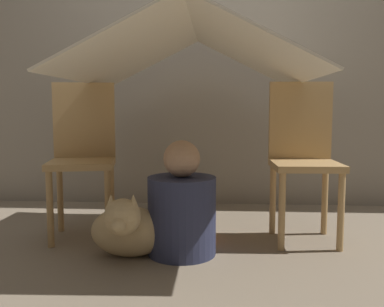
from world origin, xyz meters
TOP-DOWN VIEW (x-y plane):
  - ground_plane at (0.00, 0.00)m, footprint 8.80×8.80m
  - wall_back at (0.00, 1.13)m, footprint 7.00×0.05m
  - chair_left at (-0.64, 0.24)m, footprint 0.42×0.42m
  - chair_right at (0.63, 0.24)m, footprint 0.37×0.37m
  - sheet_canopy at (0.00, 0.17)m, footprint 1.27×1.32m
  - person_front at (-0.04, -0.07)m, footprint 0.35×0.35m
  - dog at (-0.30, -0.16)m, footprint 0.39×0.37m
  - floor_cushion at (-0.14, 0.11)m, footprint 0.41×0.33m

SIDE VIEW (x-z plane):
  - ground_plane at x=0.00m, z-range 0.00..0.00m
  - floor_cushion at x=-0.14m, z-range 0.00..0.10m
  - dog at x=-0.30m, z-range -0.02..0.33m
  - person_front at x=-0.04m, z-range -0.06..0.53m
  - chair_left at x=-0.64m, z-range 0.04..0.94m
  - chair_right at x=0.63m, z-range 0.04..0.94m
  - sheet_canopy at x=0.00m, z-range 0.90..1.23m
  - wall_back at x=0.00m, z-range 0.00..2.50m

